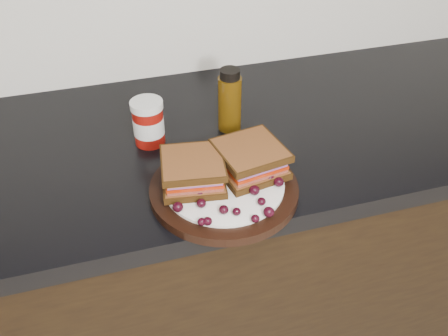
{
  "coord_description": "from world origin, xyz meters",
  "views": [
    {
      "loc": [
        -0.07,
        0.81,
        1.52
      ],
      "look_at": [
        0.13,
        1.5,
        0.96
      ],
      "focal_mm": 40.0,
      "sensor_mm": 36.0,
      "label": 1
    }
  ],
  "objects_px": {
    "condiment_jar": "(148,122)",
    "oil_bottle": "(230,100)",
    "sandwich_left": "(193,171)",
    "plate": "(224,189)"
  },
  "relations": [
    {
      "from": "sandwich_left",
      "to": "condiment_jar",
      "type": "distance_m",
      "value": 0.19
    },
    {
      "from": "plate",
      "to": "condiment_jar",
      "type": "height_order",
      "value": "condiment_jar"
    },
    {
      "from": "condiment_jar",
      "to": "oil_bottle",
      "type": "distance_m",
      "value": 0.18
    },
    {
      "from": "plate",
      "to": "oil_bottle",
      "type": "distance_m",
      "value": 0.23
    },
    {
      "from": "sandwich_left",
      "to": "oil_bottle",
      "type": "height_order",
      "value": "oil_bottle"
    },
    {
      "from": "plate",
      "to": "oil_bottle",
      "type": "relative_size",
      "value": 1.95
    },
    {
      "from": "sandwich_left",
      "to": "plate",
      "type": "bearing_deg",
      "value": -10.71
    },
    {
      "from": "plate",
      "to": "sandwich_left",
      "type": "height_order",
      "value": "sandwich_left"
    },
    {
      "from": "plate",
      "to": "condiment_jar",
      "type": "bearing_deg",
      "value": 117.11
    },
    {
      "from": "plate",
      "to": "condiment_jar",
      "type": "relative_size",
      "value": 2.79
    }
  ]
}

